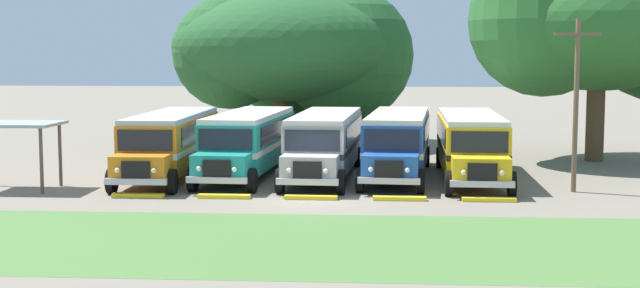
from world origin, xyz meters
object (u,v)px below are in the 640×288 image
Objects in this scene: parked_bus_slot_0 at (171,141)px; parked_bus_slot_4 at (471,143)px; parked_bus_slot_3 at (398,141)px; secondary_tree at (598,24)px; utility_pole at (576,100)px; waiting_shelter at (14,129)px; parked_bus_slot_1 at (249,140)px; broad_shade_tree at (292,52)px; parked_bus_slot_2 at (325,141)px.

parked_bus_slot_4 is at bearing 90.88° from parked_bus_slot_0.
secondary_tree is (10.20, 6.45, 5.39)m from parked_bus_slot_3.
waiting_shelter is (-22.40, -0.92, -1.21)m from utility_pole.
secondary_tree is at bearing 109.32° from parked_bus_slot_0.
parked_bus_slot_1 is at bearing -83.14° from parked_bus_slot_3.
broad_shade_tree is 4.02× the size of waiting_shelter.
secondary_tree is 2.01× the size of utility_pole.
secondary_tree reaches higher than parked_bus_slot_0.
utility_pole reaches higher than parked_bus_slot_0.
secondary_tree is at bearing 72.46° from utility_pole.
utility_pole is at bearing 78.96° from parked_bus_slot_0.
utility_pole is (6.89, -4.04, 2.08)m from parked_bus_slot_3.
broad_shade_tree reaches higher than parked_bus_slot_3.
parked_bus_slot_3 is 8.25m from utility_pole.
parked_bus_slot_1 is at bearing 99.15° from parked_bus_slot_0.
waiting_shelter is (-12.26, -4.50, 0.87)m from parked_bus_slot_2.
parked_bus_slot_0 is 17.43m from utility_pole.
broad_shade_tree is (3.93, 15.05, 4.00)m from parked_bus_slot_0.
broad_shade_tree is (-9.36, 14.74, 4.00)m from parked_bus_slot_4.
broad_shade_tree reaches higher than parked_bus_slot_4.
parked_bus_slot_0 is 16.06m from broad_shade_tree.
secondary_tree reaches higher than broad_shade_tree.
utility_pole is at bearing 73.54° from parked_bus_slot_2.
secondary_tree is (7.03, 6.99, 5.39)m from parked_bus_slot_4.
waiting_shelter is at bearing -67.78° from parked_bus_slot_3.
waiting_shelter is (-8.81, -4.68, 0.87)m from parked_bus_slot_1.
parked_bus_slot_4 is 11.29m from secondary_tree.
parked_bus_slot_0 is at bearing 37.30° from waiting_shelter.
broad_shade_tree is at bearing -165.63° from parked_bus_slot_2.
secondary_tree is 28.49m from waiting_shelter.
parked_bus_slot_3 is (10.13, 0.86, 0.00)m from parked_bus_slot_0.
parked_bus_slot_0 is 10.16m from parked_bus_slot_3.
waiting_shelter is (-15.51, -4.96, 0.87)m from parked_bus_slot_3.
parked_bus_slot_2 is (6.88, 0.40, 0.00)m from parked_bus_slot_0.
parked_bus_slot_0 and parked_bus_slot_2 have the same top height.
parked_bus_slot_0 is 0.75× the size of broad_shade_tree.
parked_bus_slot_2 is 1.00× the size of parked_bus_slot_4.
parked_bus_slot_0 is at bearing -80.68° from parked_bus_slot_3.
parked_bus_slot_0 is at bearing 169.40° from utility_pole.
utility_pole is (13.08, -18.23, -1.92)m from broad_shade_tree.
parked_bus_slot_1 is at bearing 27.99° from waiting_shelter.
utility_pole is 22.45m from waiting_shelter.
parked_bus_slot_0 is at bearing -83.67° from parked_bus_slot_2.
parked_bus_slot_4 is at bearing 92.19° from parked_bus_slot_2.
parked_bus_slot_1 is at bearing 164.52° from utility_pole.
parked_bus_slot_0 is at bearing -87.33° from parked_bus_slot_4.
broad_shade_tree is 22.52m from utility_pole.
parked_bus_slot_0 is 3.01× the size of waiting_shelter.
parked_bus_slot_3 is at bearing 94.39° from parked_bus_slot_0.
parked_bus_slot_4 is (6.42, -0.09, 0.00)m from parked_bus_slot_2.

